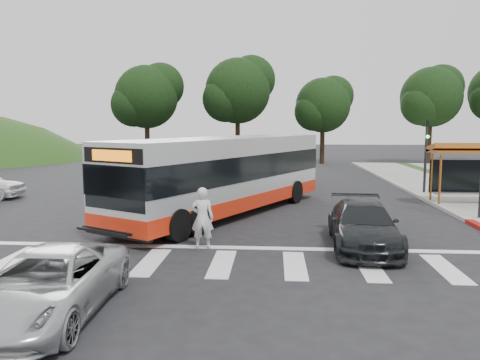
# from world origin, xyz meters

# --- Properties ---
(ground) EXTENTS (140.00, 140.00, 0.00)m
(ground) POSITION_xyz_m (0.00, 0.00, 0.00)
(ground) COLOR black
(ground) RESTS_ON ground
(sidewalk_east) EXTENTS (4.00, 40.00, 0.12)m
(sidewalk_east) POSITION_xyz_m (11.00, 8.00, 0.06)
(sidewalk_east) COLOR gray
(sidewalk_east) RESTS_ON ground
(curb_east) EXTENTS (0.30, 40.00, 0.15)m
(curb_east) POSITION_xyz_m (9.00, 8.00, 0.07)
(curb_east) COLOR #9E9991
(curb_east) RESTS_ON ground
(crosswalk_ladder) EXTENTS (18.00, 2.60, 0.01)m
(crosswalk_ladder) POSITION_xyz_m (0.00, -5.00, 0.01)
(crosswalk_ladder) COLOR silver
(crosswalk_ladder) RESTS_ON ground
(bus_shelter) EXTENTS (4.20, 1.60, 2.86)m
(bus_shelter) POSITION_xyz_m (10.80, 5.10, 2.35)
(bus_shelter) COLOR #A5561B
(bus_shelter) RESTS_ON sidewalk_east
(traffic_signal_ne_short) EXTENTS (0.18, 0.37, 4.00)m
(traffic_signal_ne_short) POSITION_xyz_m (9.60, 8.49, 2.48)
(traffic_signal_ne_short) COLOR black
(traffic_signal_ne_short) RESTS_ON ground
(tree_ne_a) EXTENTS (6.16, 5.74, 9.30)m
(tree_ne_a) POSITION_xyz_m (16.08, 28.06, 6.39)
(tree_ne_a) COLOR black
(tree_ne_a) RESTS_ON parking_lot
(tree_north_a) EXTENTS (6.60, 6.15, 10.17)m
(tree_north_a) POSITION_xyz_m (-1.92, 26.07, 6.92)
(tree_north_a) COLOR black
(tree_north_a) RESTS_ON ground
(tree_north_b) EXTENTS (5.72, 5.33, 8.43)m
(tree_north_b) POSITION_xyz_m (6.07, 28.06, 5.66)
(tree_north_b) COLOR black
(tree_north_b) RESTS_ON ground
(tree_north_c) EXTENTS (6.16, 5.74, 9.30)m
(tree_north_c) POSITION_xyz_m (-9.92, 24.06, 6.29)
(tree_north_c) COLOR black
(tree_north_c) RESTS_ON ground
(transit_bus) EXTENTS (8.33, 12.47, 3.27)m
(transit_bus) POSITION_xyz_m (-0.60, 2.16, 1.63)
(transit_bus) COLOR #B3B5B8
(transit_bus) RESTS_ON ground
(pedestrian) EXTENTS (0.71, 0.48, 1.92)m
(pedestrian) POSITION_xyz_m (-0.78, -3.44, 0.96)
(pedestrian) COLOR silver
(pedestrian) RESTS_ON ground
(dark_sedan) EXTENTS (2.21, 4.92, 1.40)m
(dark_sedan) POSITION_xyz_m (4.19, -2.92, 0.70)
(dark_sedan) COLOR black
(dark_sedan) RESTS_ON ground
(silver_suv_south) EXTENTS (2.27, 4.78, 1.32)m
(silver_suv_south) POSITION_xyz_m (-3.09, -8.75, 0.66)
(silver_suv_south) COLOR #B7BBBD
(silver_suv_south) RESTS_ON ground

